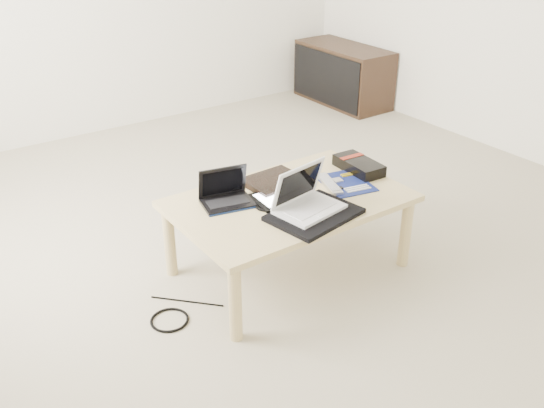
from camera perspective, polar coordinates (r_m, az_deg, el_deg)
ground at (r=3.49m, az=0.06°, el=-1.72°), size 4.00×4.00×0.00m
coffee_table at (r=2.90m, az=1.66°, el=-0.29°), size 1.10×0.70×0.40m
media_cabinet at (r=5.48m, az=6.64°, el=11.99°), size 0.41×0.90×0.50m
book at (r=3.01m, az=0.20°, el=2.13°), size 0.29×0.24×0.03m
netbook at (r=2.82m, az=-4.35°, el=0.76°), size 0.26×0.21×0.17m
tablet at (r=2.87m, az=0.70°, el=0.64°), size 0.27×0.21×0.01m
remote at (r=3.00m, az=5.41°, el=1.89°), size 0.13×0.24×0.02m
neoprene_sleeve at (r=2.72m, az=3.99°, el=-0.99°), size 0.43×0.35×0.02m
white_laptop at (r=2.72m, az=3.21°, el=0.35°), size 0.32×0.25×0.21m
motherboard at (r=3.04m, az=6.98°, el=1.97°), size 0.27×0.31×0.01m
gpu_box at (r=3.18m, az=8.16°, el=3.61°), size 0.15×0.28×0.06m
cable_coil at (r=2.79m, az=-0.59°, el=-0.21°), size 0.12×0.12×0.01m
floor_cable_coil at (r=2.77m, az=-9.62°, el=-10.72°), size 0.22×0.22×0.01m
floor_cable_trail at (r=2.87m, az=-8.00°, el=-9.06°), size 0.25×0.26×0.01m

